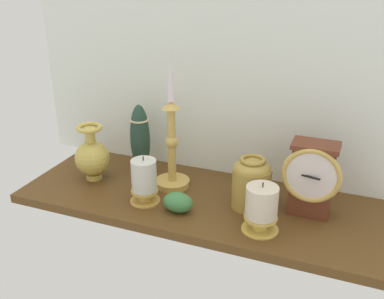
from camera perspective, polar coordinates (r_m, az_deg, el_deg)
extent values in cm
cube|color=#553717|center=(123.01, 1.26, -6.71)|extent=(100.00, 36.00, 2.40)
cube|color=white|center=(127.06, 4.38, 10.60)|extent=(120.00, 2.00, 65.00)
cube|color=brown|center=(115.68, 15.07, -3.90)|extent=(10.18, 6.56, 18.03)
cube|color=brown|center=(111.73, 15.58, 0.49)|extent=(11.40, 7.34, 1.20)
torus|color=gold|center=(111.07, 14.97, -3.36)|extent=(14.47, 1.32, 14.47)
cylinder|color=silver|center=(110.98, 14.96, -3.38)|extent=(12.10, 0.40, 12.10)
cube|color=black|center=(110.72, 14.94, -3.44)|extent=(4.62, 1.58, 0.30)
cylinder|color=gold|center=(128.52, -2.52, -4.25)|extent=(9.92, 9.92, 1.80)
cylinder|color=gold|center=(123.55, -2.61, 0.53)|extent=(2.33, 2.33, 21.44)
sphere|color=gold|center=(123.14, -2.62, 0.98)|extent=(3.73, 3.73, 3.73)
cone|color=gold|center=(119.49, -2.71, 5.71)|extent=(4.93, 4.93, 2.00)
cone|color=white|center=(117.12, -2.79, 9.82)|extent=(1.82, 1.82, 15.60)
cylinder|color=gold|center=(135.52, -12.40, -3.33)|extent=(4.54, 4.54, 1.60)
sphere|color=gold|center=(133.05, -12.62, -1.08)|extent=(10.10, 10.10, 10.10)
cylinder|color=gold|center=(130.28, -12.90, 1.83)|extent=(2.83, 2.83, 4.40)
torus|color=gold|center=(129.51, -12.98, 2.73)|extent=(7.47, 7.47, 1.35)
cylinder|color=#A98A3B|center=(117.11, 7.59, -4.84)|extent=(10.10, 10.10, 10.98)
ellipsoid|color=#A98A3B|center=(114.63, 7.73, -2.42)|extent=(9.60, 9.60, 4.80)
torus|color=#A98A3B|center=(113.62, 7.79, -1.33)|extent=(6.56, 6.56, 1.00)
cylinder|color=gold|center=(109.58, 8.71, -9.33)|extent=(3.59, 3.59, 3.51)
cylinder|color=gold|center=(110.32, 8.66, -9.92)|extent=(8.97, 8.97, 0.80)
cylinder|color=gold|center=(108.65, 8.76, -8.55)|extent=(8.08, 8.08, 0.60)
cylinder|color=beige|center=(106.48, 8.90, -6.61)|extent=(7.69, 7.69, 7.70)
cylinder|color=black|center=(104.35, 9.05, -4.49)|extent=(0.30, 0.30, 1.20)
cylinder|color=gold|center=(120.82, -6.03, -5.92)|extent=(3.24, 3.24, 3.19)
cylinder|color=gold|center=(121.41, -6.01, -6.41)|extent=(8.09, 8.09, 0.80)
cylinder|color=gold|center=(120.05, -6.06, -5.26)|extent=(7.28, 7.28, 0.60)
cylinder|color=beige|center=(117.90, -6.16, -3.28)|extent=(6.73, 6.73, 8.48)
cylinder|color=black|center=(115.82, -6.26, -1.14)|extent=(0.30, 0.30, 1.20)
ellipsoid|color=#244034|center=(133.79, -6.64, 1.36)|extent=(5.87, 5.87, 21.30)
torus|color=#CCB78C|center=(131.68, -6.76, 3.77)|extent=(5.59, 5.59, 0.60)
ellipsoid|color=#3F7D44|center=(115.31, -1.81, -6.76)|extent=(7.97, 5.58, 5.18)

